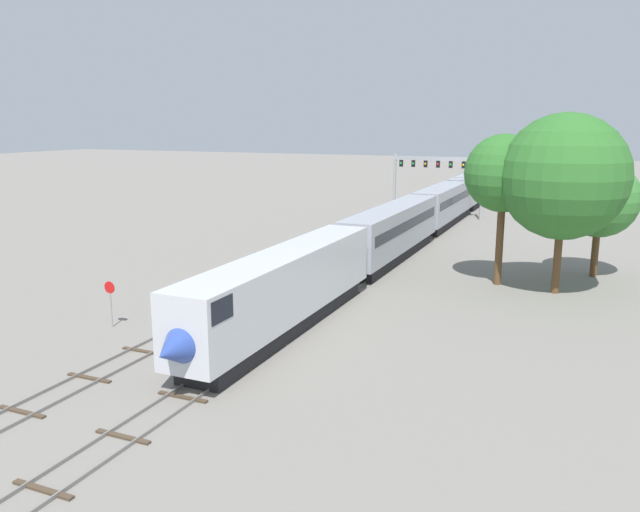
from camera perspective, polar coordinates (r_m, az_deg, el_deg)
ground_plane at (r=35.51m, az=-9.33°, el=-8.35°), size 400.00×400.00×0.00m
track_main at (r=90.17m, az=12.87°, el=3.98°), size 2.60×200.00×0.16m
track_near at (r=72.29m, az=5.58°, el=2.28°), size 2.60×160.00×0.16m
passenger_train at (r=100.35m, az=14.10°, el=6.18°), size 3.04×153.77×4.80m
signal_gantry at (r=83.40m, az=10.65°, el=7.62°), size 12.10×0.49×8.26m
stop_sign at (r=40.20m, az=-18.52°, el=-3.59°), size 0.76×0.08×2.88m
trackside_tree_left at (r=49.12m, az=16.36°, el=7.18°), size 5.85×5.85×11.49m
trackside_tree_mid at (r=47.88m, az=21.29°, el=6.73°), size 8.99×8.99×13.01m
trackside_tree_right at (r=54.67m, az=24.09°, el=4.72°), size 6.10×6.10×9.36m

